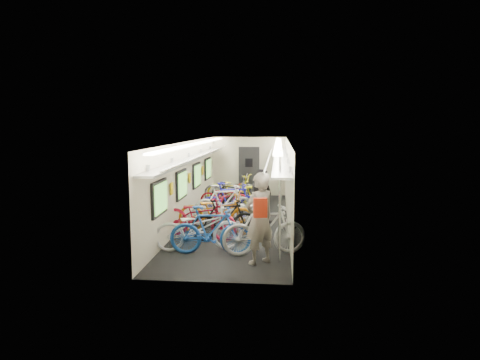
% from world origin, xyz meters
% --- Properties ---
extents(train_car_shell, '(10.00, 10.00, 10.00)m').
position_xyz_m(train_car_shell, '(-0.36, 0.71, 1.66)').
color(train_car_shell, black).
rests_on(train_car_shell, ground).
extents(bicycle_0, '(2.14, 1.16, 1.06)m').
position_xyz_m(bicycle_0, '(-0.60, -3.02, 0.53)').
color(bicycle_0, silver).
rests_on(bicycle_0, ground).
extents(bicycle_1, '(1.85, 0.58, 1.10)m').
position_xyz_m(bicycle_1, '(-0.28, -3.31, 0.55)').
color(bicycle_1, '#1C50AD').
rests_on(bicycle_1, ground).
extents(bicycle_2, '(2.27, 1.46, 1.12)m').
position_xyz_m(bicycle_2, '(-0.77, -1.97, 0.56)').
color(bicycle_2, maroon).
rests_on(bicycle_2, ground).
extents(bicycle_3, '(1.80, 1.12, 1.05)m').
position_xyz_m(bicycle_3, '(-0.13, -2.03, 0.52)').
color(bicycle_3, black).
rests_on(bicycle_3, ground).
extents(bicycle_4, '(2.27, 1.08, 1.14)m').
position_xyz_m(bicycle_4, '(-0.41, -1.41, 0.57)').
color(bicycle_4, '#B96A11').
rests_on(bicycle_4, ground).
extents(bicycle_5, '(1.96, 1.23, 1.14)m').
position_xyz_m(bicycle_5, '(-0.39, -0.05, 0.57)').
color(bicycle_5, silver).
rests_on(bicycle_5, ground).
extents(bicycle_6, '(1.84, 1.01, 0.92)m').
position_xyz_m(bicycle_6, '(-0.46, -0.41, 0.46)').
color(bicycle_6, '#B2B4B7').
rests_on(bicycle_6, ground).
extents(bicycle_7, '(2.01, 0.92, 1.17)m').
position_xyz_m(bicycle_7, '(-0.22, 0.21, 0.58)').
color(bicycle_7, '#1B1A9D').
rests_on(bicycle_7, ground).
extents(bicycle_8, '(1.86, 0.98, 0.93)m').
position_xyz_m(bicycle_8, '(-0.60, 1.69, 0.46)').
color(bicycle_8, maroon).
rests_on(bicycle_8, ground).
extents(bicycle_9, '(1.61, 0.96, 0.94)m').
position_xyz_m(bicycle_9, '(-0.48, 2.03, 0.47)').
color(bicycle_9, black).
rests_on(bicycle_9, ground).
extents(bicycle_10, '(2.25, 1.40, 1.12)m').
position_xyz_m(bicycle_10, '(-0.44, 2.84, 0.56)').
color(bicycle_10, yellow).
rests_on(bicycle_10, ground).
extents(bicycle_11, '(1.99, 1.05, 1.15)m').
position_xyz_m(bicycle_11, '(0.92, -3.22, 0.57)').
color(bicycle_11, silver).
rests_on(bicycle_11, ground).
extents(bicycle_12, '(2.11, 0.80, 1.10)m').
position_xyz_m(bicycle_12, '(-0.50, 2.99, 0.55)').
color(bicycle_12, '#5D5D62').
rests_on(bicycle_12, ground).
extents(bicycle_14, '(1.85, 1.29, 0.92)m').
position_xyz_m(bicycle_14, '(-0.53, 3.76, 0.46)').
color(bicycle_14, slate).
rests_on(bicycle_14, ground).
extents(passenger_near, '(0.83, 0.81, 1.92)m').
position_xyz_m(passenger_near, '(0.83, -3.83, 0.96)').
color(passenger_near, gray).
rests_on(passenger_near, ground).
extents(passenger_mid, '(0.97, 0.90, 1.59)m').
position_xyz_m(passenger_mid, '(0.69, 0.04, 0.80)').
color(passenger_mid, black).
rests_on(passenger_mid, ground).
extents(backpack, '(0.28, 0.19, 0.38)m').
position_xyz_m(backpack, '(0.87, -4.30, 1.28)').
color(backpack, '#B02611').
rests_on(backpack, passenger_near).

